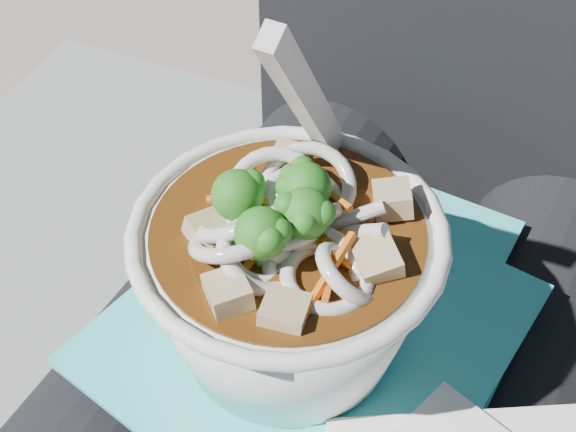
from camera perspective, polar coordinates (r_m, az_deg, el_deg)
The scene contains 4 objects.
lap at distance 0.54m, azimuth 2.28°, elevation -14.85°, with size 0.34×0.48×0.15m.
person_body at distance 0.56m, azimuth 6.54°, elevation -5.82°, with size 0.34×0.94×0.97m.
plastic_bag at distance 0.46m, azimuth 3.59°, elevation -12.15°, with size 0.31×0.35×0.02m.
udon_bowl at distance 0.42m, azimuth -0.04°, elevation -3.91°, with size 0.20×0.20×0.20m.
Camera 1 is at (0.11, -0.24, 0.96)m, focal length 50.00 mm.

